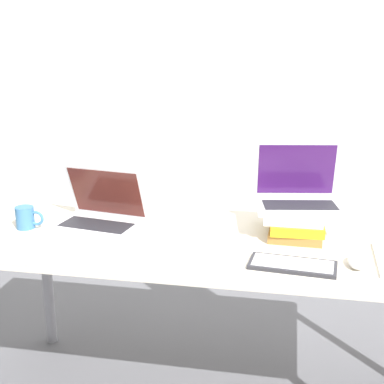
{
  "coord_description": "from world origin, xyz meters",
  "views": [
    {
      "loc": [
        0.31,
        -1.53,
        1.46
      ],
      "look_at": [
        -0.04,
        0.35,
        0.9
      ],
      "focal_mm": 50.0,
      "sensor_mm": 36.0,
      "label": 1
    }
  ],
  "objects_px": {
    "mouse": "(357,261)",
    "laptop_left": "(101,214)",
    "book_stack": "(295,222)",
    "wireless_keyboard": "(293,265)",
    "laptop_on_books": "(298,193)",
    "mug": "(26,218)"
  },
  "relations": [
    {
      "from": "mouse",
      "to": "laptop_left",
      "type": "bearing_deg",
      "value": 167.34
    },
    {
      "from": "laptop_left",
      "to": "mouse",
      "type": "xyz_separation_m",
      "value": [
        0.98,
        -0.22,
        -0.03
      ]
    },
    {
      "from": "laptop_left",
      "to": "book_stack",
      "type": "relative_size",
      "value": 1.35
    },
    {
      "from": "wireless_keyboard",
      "to": "mouse",
      "type": "xyz_separation_m",
      "value": [
        0.21,
        0.05,
        0.01
      ]
    },
    {
      "from": "book_stack",
      "to": "wireless_keyboard",
      "type": "xyz_separation_m",
      "value": [
        -0.01,
        -0.31,
        -0.04
      ]
    },
    {
      "from": "laptop_left",
      "to": "laptop_on_books",
      "type": "xyz_separation_m",
      "value": [
        0.78,
        0.1,
        0.1
      ]
    },
    {
      "from": "mug",
      "to": "laptop_left",
      "type": "bearing_deg",
      "value": 16.23
    },
    {
      "from": "wireless_keyboard",
      "to": "book_stack",
      "type": "bearing_deg",
      "value": 88.81
    },
    {
      "from": "laptop_left",
      "to": "laptop_on_books",
      "type": "relative_size",
      "value": 1.02
    },
    {
      "from": "book_stack",
      "to": "laptop_left",
      "type": "bearing_deg",
      "value": -176.54
    },
    {
      "from": "laptop_left",
      "to": "wireless_keyboard",
      "type": "distance_m",
      "value": 0.81
    },
    {
      "from": "laptop_left",
      "to": "laptop_on_books",
      "type": "bearing_deg",
      "value": 7.25
    },
    {
      "from": "mouse",
      "to": "mug",
      "type": "height_order",
      "value": "mug"
    },
    {
      "from": "laptop_left",
      "to": "wireless_keyboard",
      "type": "height_order",
      "value": "laptop_left"
    },
    {
      "from": "wireless_keyboard",
      "to": "mug",
      "type": "distance_m",
      "value": 1.07
    },
    {
      "from": "wireless_keyboard",
      "to": "mug",
      "type": "height_order",
      "value": "mug"
    },
    {
      "from": "wireless_keyboard",
      "to": "mug",
      "type": "xyz_separation_m",
      "value": [
        -1.05,
        0.18,
        0.04
      ]
    },
    {
      "from": "book_stack",
      "to": "mug",
      "type": "xyz_separation_m",
      "value": [
        -1.06,
        -0.13,
        -0.01
      ]
    },
    {
      "from": "laptop_left",
      "to": "mug",
      "type": "xyz_separation_m",
      "value": [
        -0.28,
        -0.08,
        -0.0
      ]
    },
    {
      "from": "book_stack",
      "to": "mug",
      "type": "relative_size",
      "value": 2.43
    },
    {
      "from": "book_stack",
      "to": "laptop_on_books",
      "type": "bearing_deg",
      "value": 85.11
    },
    {
      "from": "laptop_left",
      "to": "laptop_on_books",
      "type": "distance_m",
      "value": 0.79
    }
  ]
}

